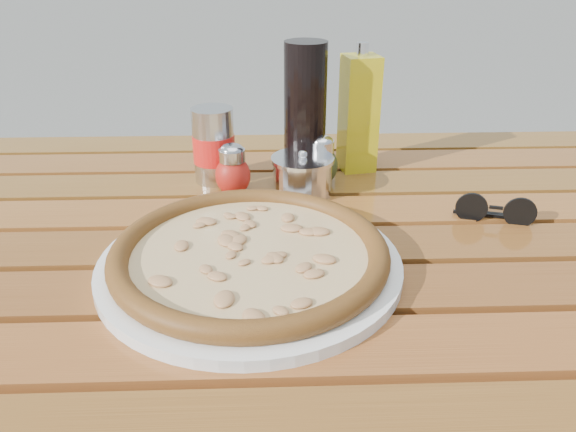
{
  "coord_description": "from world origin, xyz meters",
  "views": [
    {
      "loc": [
        -0.02,
        -0.64,
        1.11
      ],
      "look_at": [
        0.0,
        0.02,
        0.78
      ],
      "focal_mm": 35.0,
      "sensor_mm": 36.0,
      "label": 1
    }
  ],
  "objects_px": {
    "plate": "(250,264)",
    "olive_oil_cruet": "(359,113)",
    "sunglasses": "(495,211)",
    "dark_bottle": "(305,114)",
    "oregano_shaker": "(321,161)",
    "pizza": "(250,253)",
    "soda_can": "(214,146)",
    "pepper_shaker": "(233,171)",
    "table": "(289,292)",
    "parmesan_tin": "(302,175)"
  },
  "relations": [
    {
      "from": "plate",
      "to": "olive_oil_cruet",
      "type": "distance_m",
      "value": 0.38
    },
    {
      "from": "sunglasses",
      "to": "dark_bottle",
      "type": "bearing_deg",
      "value": 164.02
    },
    {
      "from": "oregano_shaker",
      "to": "dark_bottle",
      "type": "relative_size",
      "value": 0.37
    },
    {
      "from": "plate",
      "to": "pizza",
      "type": "relative_size",
      "value": 0.85
    },
    {
      "from": "soda_can",
      "to": "sunglasses",
      "type": "xyz_separation_m",
      "value": [
        0.4,
        -0.16,
        -0.04
      ]
    },
    {
      "from": "dark_bottle",
      "to": "sunglasses",
      "type": "xyz_separation_m",
      "value": [
        0.26,
        -0.16,
        -0.09
      ]
    },
    {
      "from": "dark_bottle",
      "to": "pizza",
      "type": "bearing_deg",
      "value": -106.48
    },
    {
      "from": "pepper_shaker",
      "to": "oregano_shaker",
      "type": "bearing_deg",
      "value": 14.59
    },
    {
      "from": "dark_bottle",
      "to": "soda_can",
      "type": "relative_size",
      "value": 1.83
    },
    {
      "from": "table",
      "to": "parmesan_tin",
      "type": "xyz_separation_m",
      "value": [
        0.03,
        0.16,
        0.11
      ]
    },
    {
      "from": "oregano_shaker",
      "to": "parmesan_tin",
      "type": "xyz_separation_m",
      "value": [
        -0.03,
        -0.04,
        -0.01
      ]
    },
    {
      "from": "dark_bottle",
      "to": "parmesan_tin",
      "type": "bearing_deg",
      "value": -96.66
    },
    {
      "from": "plate",
      "to": "sunglasses",
      "type": "distance_m",
      "value": 0.36
    },
    {
      "from": "olive_oil_cruet",
      "to": "table",
      "type": "bearing_deg",
      "value": -115.5
    },
    {
      "from": "soda_can",
      "to": "parmesan_tin",
      "type": "distance_m",
      "value": 0.15
    },
    {
      "from": "pizza",
      "to": "sunglasses",
      "type": "xyz_separation_m",
      "value": [
        0.34,
        0.12,
        -0.01
      ]
    },
    {
      "from": "dark_bottle",
      "to": "sunglasses",
      "type": "bearing_deg",
      "value": -32.01
    },
    {
      "from": "pepper_shaker",
      "to": "soda_can",
      "type": "distance_m",
      "value": 0.07
    },
    {
      "from": "pepper_shaker",
      "to": "parmesan_tin",
      "type": "xyz_separation_m",
      "value": [
        0.11,
        -0.0,
        -0.01
      ]
    },
    {
      "from": "plate",
      "to": "pepper_shaker",
      "type": "distance_m",
      "value": 0.23
    },
    {
      "from": "soda_can",
      "to": "olive_oil_cruet",
      "type": "bearing_deg",
      "value": 10.98
    },
    {
      "from": "pizza",
      "to": "parmesan_tin",
      "type": "height_order",
      "value": "parmesan_tin"
    },
    {
      "from": "oregano_shaker",
      "to": "soda_can",
      "type": "xyz_separation_m",
      "value": [
        -0.17,
        0.02,
        0.02
      ]
    },
    {
      "from": "dark_bottle",
      "to": "sunglasses",
      "type": "distance_m",
      "value": 0.32
    },
    {
      "from": "olive_oil_cruet",
      "to": "parmesan_tin",
      "type": "xyz_separation_m",
      "value": [
        -0.1,
        -0.1,
        -0.07
      ]
    },
    {
      "from": "dark_bottle",
      "to": "olive_oil_cruet",
      "type": "xyz_separation_m",
      "value": [
        0.09,
        0.05,
        -0.01
      ]
    },
    {
      "from": "soda_can",
      "to": "pizza",
      "type": "bearing_deg",
      "value": -77.21
    },
    {
      "from": "pepper_shaker",
      "to": "table",
      "type": "bearing_deg",
      "value": -63.88
    },
    {
      "from": "olive_oil_cruet",
      "to": "parmesan_tin",
      "type": "height_order",
      "value": "olive_oil_cruet"
    },
    {
      "from": "pizza",
      "to": "soda_can",
      "type": "distance_m",
      "value": 0.29
    },
    {
      "from": "oregano_shaker",
      "to": "dark_bottle",
      "type": "xyz_separation_m",
      "value": [
        -0.03,
        0.02,
        0.07
      ]
    },
    {
      "from": "pepper_shaker",
      "to": "sunglasses",
      "type": "height_order",
      "value": "pepper_shaker"
    },
    {
      "from": "pizza",
      "to": "oregano_shaker",
      "type": "relative_size",
      "value": 5.18
    },
    {
      "from": "pizza",
      "to": "plate",
      "type": "bearing_deg",
      "value": -90.0
    },
    {
      "from": "pepper_shaker",
      "to": "dark_bottle",
      "type": "height_order",
      "value": "dark_bottle"
    },
    {
      "from": "parmesan_tin",
      "to": "soda_can",
      "type": "bearing_deg",
      "value": 157.39
    },
    {
      "from": "plate",
      "to": "parmesan_tin",
      "type": "relative_size",
      "value": 2.93
    },
    {
      "from": "pepper_shaker",
      "to": "soda_can",
      "type": "height_order",
      "value": "soda_can"
    },
    {
      "from": "table",
      "to": "pizza",
      "type": "relative_size",
      "value": 3.3
    },
    {
      "from": "dark_bottle",
      "to": "soda_can",
      "type": "xyz_separation_m",
      "value": [
        -0.14,
        0.0,
        -0.05
      ]
    },
    {
      "from": "table",
      "to": "olive_oil_cruet",
      "type": "relative_size",
      "value": 6.67
    },
    {
      "from": "oregano_shaker",
      "to": "parmesan_tin",
      "type": "relative_size",
      "value": 0.67
    },
    {
      "from": "plate",
      "to": "oregano_shaker",
      "type": "relative_size",
      "value": 4.39
    },
    {
      "from": "table",
      "to": "olive_oil_cruet",
      "type": "xyz_separation_m",
      "value": [
        0.13,
        0.26,
        0.17
      ]
    },
    {
      "from": "oregano_shaker",
      "to": "dark_bottle",
      "type": "bearing_deg",
      "value": 145.56
    },
    {
      "from": "plate",
      "to": "soda_can",
      "type": "height_order",
      "value": "soda_can"
    },
    {
      "from": "table",
      "to": "pepper_shaker",
      "type": "relative_size",
      "value": 17.07
    },
    {
      "from": "table",
      "to": "dark_bottle",
      "type": "xyz_separation_m",
      "value": [
        0.03,
        0.22,
        0.19
      ]
    },
    {
      "from": "soda_can",
      "to": "sunglasses",
      "type": "relative_size",
      "value": 1.08
    },
    {
      "from": "olive_oil_cruet",
      "to": "pizza",
      "type": "bearing_deg",
      "value": -118.19
    }
  ]
}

